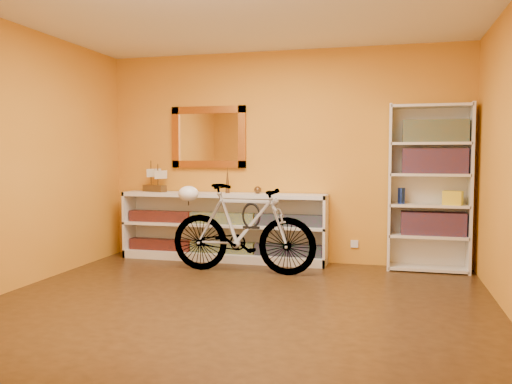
% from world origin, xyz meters
% --- Properties ---
extents(floor, '(4.50, 4.00, 0.01)m').
position_xyz_m(floor, '(0.00, 0.00, -0.01)').
color(floor, '#321E0D').
rests_on(floor, ground).
extents(ceiling, '(4.50, 4.00, 0.01)m').
position_xyz_m(ceiling, '(0.00, 0.00, 2.60)').
color(ceiling, silver).
rests_on(ceiling, ground).
extents(back_wall, '(4.50, 0.01, 2.60)m').
position_xyz_m(back_wall, '(0.00, 2.00, 1.30)').
color(back_wall, orange).
rests_on(back_wall, ground).
extents(left_wall, '(0.01, 4.00, 2.60)m').
position_xyz_m(left_wall, '(-2.25, 0.00, 1.30)').
color(left_wall, orange).
rests_on(left_wall, ground).
extents(gilt_mirror, '(0.98, 0.06, 0.78)m').
position_xyz_m(gilt_mirror, '(-0.95, 1.97, 1.55)').
color(gilt_mirror, '#98541B').
rests_on(gilt_mirror, back_wall).
extents(wall_socket, '(0.09, 0.02, 0.09)m').
position_xyz_m(wall_socket, '(0.90, 1.99, 0.25)').
color(wall_socket, silver).
rests_on(wall_socket, back_wall).
extents(console_unit, '(2.60, 0.35, 0.85)m').
position_xyz_m(console_unit, '(-0.71, 1.81, 0.42)').
color(console_unit, silver).
rests_on(console_unit, floor).
extents(cd_row_lower, '(2.50, 0.13, 0.14)m').
position_xyz_m(cd_row_lower, '(-0.71, 1.79, 0.17)').
color(cd_row_lower, black).
rests_on(cd_row_lower, console_unit).
extents(cd_row_upper, '(2.50, 0.13, 0.14)m').
position_xyz_m(cd_row_upper, '(-0.71, 1.79, 0.54)').
color(cd_row_upper, navy).
rests_on(cd_row_upper, console_unit).
extents(model_ship, '(0.36, 0.24, 0.40)m').
position_xyz_m(model_ship, '(-1.64, 1.81, 1.05)').
color(model_ship, '#402A12').
rests_on(model_ship, console_unit).
extents(toy_car, '(0.00, 0.00, 0.00)m').
position_xyz_m(toy_car, '(-1.21, 1.81, 0.85)').
color(toy_car, black).
rests_on(toy_car, console_unit).
extents(bronze_ornament, '(0.06, 0.06, 0.33)m').
position_xyz_m(bronze_ornament, '(-0.65, 1.81, 1.02)').
color(bronze_ornament, '#54381C').
rests_on(bronze_ornament, console_unit).
extents(decorative_orb, '(0.09, 0.09, 0.09)m').
position_xyz_m(decorative_orb, '(-0.26, 1.81, 0.89)').
color(decorative_orb, '#54381C').
rests_on(decorative_orb, console_unit).
extents(bookcase, '(0.90, 0.30, 1.90)m').
position_xyz_m(bookcase, '(1.73, 1.84, 0.95)').
color(bookcase, silver).
rests_on(bookcase, floor).
extents(book_row_a, '(0.70, 0.22, 0.26)m').
position_xyz_m(book_row_a, '(1.78, 1.84, 0.55)').
color(book_row_a, maroon).
rests_on(book_row_a, bookcase).
extents(book_row_b, '(0.70, 0.22, 0.28)m').
position_xyz_m(book_row_b, '(1.78, 1.84, 1.25)').
color(book_row_b, maroon).
rests_on(book_row_b, bookcase).
extents(book_row_c, '(0.70, 0.22, 0.25)m').
position_xyz_m(book_row_c, '(1.78, 1.84, 1.59)').
color(book_row_c, '#1B565F').
rests_on(book_row_c, bookcase).
extents(travel_mug, '(0.08, 0.08, 0.18)m').
position_xyz_m(travel_mug, '(1.43, 1.82, 0.86)').
color(travel_mug, navy).
rests_on(travel_mug, bookcase).
extents(red_tin, '(0.16, 0.16, 0.19)m').
position_xyz_m(red_tin, '(1.53, 1.87, 1.56)').
color(red_tin, maroon).
rests_on(red_tin, bookcase).
extents(yellow_bag, '(0.23, 0.19, 0.16)m').
position_xyz_m(yellow_bag, '(1.98, 1.80, 0.84)').
color(yellow_bag, yellow).
rests_on(yellow_bag, bookcase).
extents(bicycle, '(0.48, 1.71, 1.00)m').
position_xyz_m(bicycle, '(-0.28, 1.21, 0.50)').
color(bicycle, silver).
rests_on(bicycle, floor).
extents(helmet, '(0.23, 0.22, 0.18)m').
position_xyz_m(helmet, '(-0.93, 1.23, 0.88)').
color(helmet, white).
rests_on(helmet, bicycle).
extents(u_lock, '(0.21, 0.02, 0.21)m').
position_xyz_m(u_lock, '(-0.18, 1.21, 0.65)').
color(u_lock, black).
rests_on(u_lock, bicycle).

